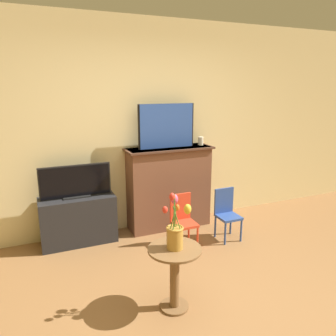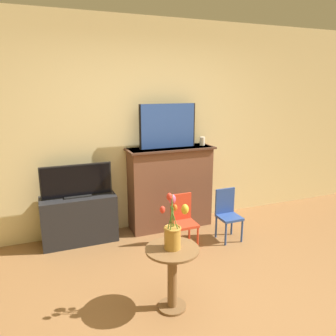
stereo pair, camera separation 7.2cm
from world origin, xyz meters
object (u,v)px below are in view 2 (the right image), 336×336
chair_red (183,218)px  tv_monitor (77,181)px  painting (168,126)px  vase_tulips (173,231)px  chair_blue (227,212)px

chair_red → tv_monitor: bearing=153.1°
tv_monitor → chair_red: bearing=-26.9°
painting → tv_monitor: size_ratio=0.92×
painting → tv_monitor: painting is taller
painting → chair_red: 1.19m
painting → tv_monitor: (-1.17, -0.02, -0.60)m
tv_monitor → vase_tulips: 1.69m
chair_red → chair_blue: (0.60, -0.02, 0.00)m
painting → chair_blue: size_ratio=1.20×
tv_monitor → chair_blue: (1.73, -0.59, -0.42)m
tv_monitor → chair_blue: tv_monitor is taller
chair_blue → vase_tulips: 1.56m
chair_red → chair_blue: bearing=-2.0°
tv_monitor → vase_tulips: bearing=-70.0°
tv_monitor → vase_tulips: size_ratio=1.65×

